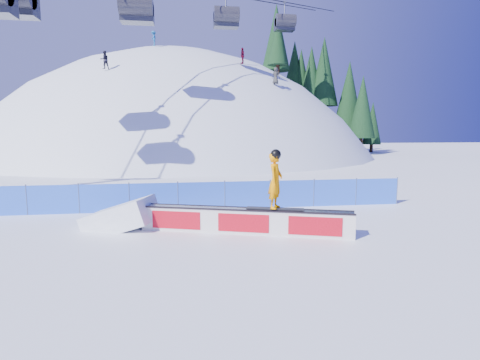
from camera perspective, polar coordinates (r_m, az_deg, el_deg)
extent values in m
plane|color=white|center=(11.92, -14.65, -9.24)|extent=(160.00, 160.00, 0.00)
sphere|color=white|center=(57.50, -9.31, -14.30)|extent=(64.00, 64.00, 64.00)
cylinder|color=black|center=(55.12, 3.83, 16.60)|extent=(0.50, 0.50, 1.40)
cone|color=black|center=(56.17, 3.88, 21.90)|extent=(4.09, 4.09, 9.29)
cylinder|color=black|center=(56.39, 7.14, 14.59)|extent=(0.50, 0.50, 1.40)
cone|color=black|center=(56.99, 7.21, 18.48)|extent=(2.90, 2.90, 6.59)
cylinder|color=black|center=(55.76, 7.31, 14.69)|extent=(0.50, 0.50, 1.40)
cone|color=black|center=(56.44, 7.39, 18.97)|extent=(3.21, 3.21, 7.29)
cylinder|color=black|center=(54.61, 9.55, 13.60)|extent=(0.50, 0.50, 1.40)
cone|color=black|center=(55.29, 9.66, 18.40)|extent=(3.56, 3.56, 8.10)
cylinder|color=black|center=(53.79, 12.39, 11.66)|extent=(0.50, 0.50, 1.40)
cone|color=black|center=(54.28, 12.52, 16.24)|extent=(3.30, 3.30, 7.49)
cylinder|color=black|center=(59.15, 14.04, 8.09)|extent=(0.50, 0.50, 1.40)
cone|color=black|center=(59.35, 14.17, 12.18)|extent=(3.20, 3.20, 7.27)
cylinder|color=black|center=(60.34, 14.73, 6.70)|extent=(0.50, 0.50, 1.40)
cone|color=black|center=(60.52, 14.91, 11.91)|extent=(4.31, 4.31, 9.80)
cylinder|color=black|center=(54.94, 19.83, 4.28)|extent=(0.50, 0.50, 1.40)
cone|color=black|center=(54.91, 20.06, 9.35)|extent=(3.75, 3.75, 8.52)
cylinder|color=black|center=(58.39, 17.15, 4.71)|extent=(0.50, 0.50, 1.40)
cone|color=black|center=(58.34, 17.30, 8.70)|extent=(3.05, 3.05, 6.93)
cylinder|color=black|center=(59.93, 18.98, 4.56)|extent=(0.50, 0.50, 1.40)
cone|color=black|center=(59.89, 19.17, 8.96)|extent=(3.52, 3.52, 8.00)
cube|color=blue|center=(16.15, -12.98, -2.57)|extent=(22.00, 0.03, 1.20)
cylinder|color=#3E4B70|center=(17.29, -29.75, -2.56)|extent=(0.05, 0.05, 1.30)
cylinder|color=#3E4B70|center=(16.66, -23.33, -2.52)|extent=(0.05, 0.05, 1.30)
cylinder|color=#3E4B70|center=(16.26, -16.51, -2.45)|extent=(0.05, 0.05, 1.30)
cylinder|color=#3E4B70|center=(16.09, -9.43, -2.34)|extent=(0.05, 0.05, 1.30)
cylinder|color=#3E4B70|center=(16.17, -2.33, -2.19)|extent=(0.05, 0.05, 1.30)
cylinder|color=#3E4B70|center=(16.49, 4.61, -2.01)|extent=(0.05, 0.05, 1.30)
cylinder|color=#3E4B70|center=(17.04, 11.18, -1.82)|extent=(0.05, 0.05, 1.30)
cylinder|color=#3E4B70|center=(17.81, 17.26, -1.62)|extent=(0.05, 0.05, 1.30)
cylinder|color=#3E4B70|center=(18.75, 22.79, -1.42)|extent=(0.05, 0.05, 1.30)
cylinder|color=#2B2A33|center=(30.79, -15.57, 24.28)|extent=(2.40, 1.50, 1.50)
cylinder|color=#2B2A33|center=(39.27, -2.06, 23.90)|extent=(2.40, 1.50, 1.50)
cylinder|color=#2B2A33|center=(49.90, 6.97, 22.99)|extent=(2.40, 1.50, 1.50)
cube|color=silver|center=(12.48, 0.68, -6.33)|extent=(6.85, 2.65, 0.80)
cube|color=gray|center=(12.39, 0.68, -4.46)|extent=(6.79, 2.65, 0.04)
cube|color=black|center=(12.16, 0.50, -4.65)|extent=(6.72, 2.26, 0.05)
cube|color=black|center=(12.61, 0.85, -4.20)|extent=(6.72, 2.26, 0.05)
cube|color=red|center=(12.26, 0.50, -6.58)|extent=(6.38, 2.14, 0.60)
cube|color=red|center=(12.70, 0.85, -6.08)|extent=(6.38, 2.14, 0.60)
cube|color=black|center=(12.26, 5.36, -4.37)|extent=(1.88, 0.91, 0.04)
imported|color=#FF9500|center=(12.10, 5.41, -0.09)|extent=(0.71, 0.79, 1.81)
sphere|color=black|center=(12.01, 5.46, 3.90)|extent=(0.34, 0.34, 0.34)
imported|color=black|center=(38.47, -19.94, 16.82)|extent=(1.00, 0.93, 1.65)
imported|color=#BB1A3A|center=(41.84, 0.38, 18.41)|extent=(0.77, 1.05, 1.65)
imported|color=#1A609F|center=(47.19, -13.03, 20.29)|extent=(0.80, 1.16, 1.65)
imported|color=#292929|center=(39.47, 5.48, 15.55)|extent=(0.96, 0.92, 1.65)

